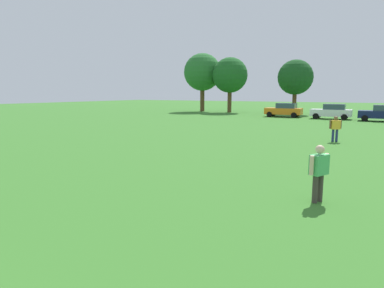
# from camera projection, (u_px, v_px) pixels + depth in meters

# --- Properties ---
(ground_plane) EXTENTS (160.00, 160.00, 0.00)m
(ground_plane) POSITION_uv_depth(u_px,v_px,m) (302.00, 128.00, 27.99)
(ground_plane) COLOR #387528
(adult_bystander) EXTENTS (0.49, 0.68, 1.57)m
(adult_bystander) POSITION_uv_depth(u_px,v_px,m) (319.00, 169.00, 8.96)
(adult_bystander) COLOR #3F3833
(adult_bystander) RESTS_ON ground
(bystander_near_trees) EXTENTS (0.66, 0.49, 1.55)m
(bystander_near_trees) POSITION_uv_depth(u_px,v_px,m) (335.00, 127.00, 20.13)
(bystander_near_trees) COLOR navy
(bystander_near_trees) RESTS_ON ground
(parked_car_orange_0) EXTENTS (4.30, 2.02, 1.68)m
(parked_car_orange_0) POSITION_uv_depth(u_px,v_px,m) (284.00, 110.00, 40.54)
(parked_car_orange_0) COLOR orange
(parked_car_orange_0) RESTS_ON ground
(parked_car_white_1) EXTENTS (4.30, 2.02, 1.68)m
(parked_car_white_1) POSITION_uv_depth(u_px,v_px,m) (332.00, 111.00, 37.42)
(parked_car_white_1) COLOR white
(parked_car_white_1) RESTS_ON ground
(parked_car_navy_2) EXTENTS (4.30, 2.02, 1.68)m
(parked_car_navy_2) POSITION_uv_depth(u_px,v_px,m) (382.00, 113.00, 34.35)
(parked_car_navy_2) COLOR #141E4C
(parked_car_navy_2) RESTS_ON ground
(tree_far_left) EXTENTS (5.76, 5.76, 8.97)m
(tree_far_left) POSITION_uv_depth(u_px,v_px,m) (202.00, 72.00, 51.89)
(tree_far_left) COLOR brown
(tree_far_left) RESTS_ON ground
(tree_center) EXTENTS (5.19, 5.19, 8.09)m
(tree_center) POSITION_uv_depth(u_px,v_px,m) (230.00, 75.00, 49.32)
(tree_center) COLOR brown
(tree_center) RESTS_ON ground
(tree_far_right) EXTENTS (4.74, 4.74, 7.38)m
(tree_far_right) POSITION_uv_depth(u_px,v_px,m) (295.00, 77.00, 45.32)
(tree_far_right) COLOR brown
(tree_far_right) RESTS_ON ground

